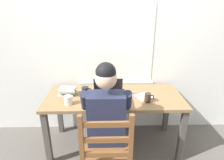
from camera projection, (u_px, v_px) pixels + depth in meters
ground_plane at (114, 144)px, 2.49m from camera, size 8.00×8.00×0.00m
back_wall at (113, 39)px, 2.41m from camera, size 6.00×0.08×2.60m
desk at (114, 102)px, 2.27m from camera, size 1.59×0.68×0.70m
seated_person at (106, 115)px, 1.85m from camera, size 0.50×0.60×1.26m
wooden_chair at (107, 154)px, 1.67m from camera, size 0.42×0.42×0.96m
laptop at (108, 95)px, 2.12m from camera, size 0.33×0.29×0.23m
computer_mouse at (129, 100)px, 2.10m from camera, size 0.06×0.10×0.03m
coffee_mug_white at (68, 100)px, 2.03m from camera, size 0.12×0.09×0.10m
coffee_mug_dark at (85, 91)px, 2.27m from camera, size 0.12×0.08×0.09m
coffee_mug_spare at (148, 98)px, 2.07m from camera, size 0.11×0.07×0.10m
book_stack_main at (68, 91)px, 2.25m from camera, size 0.21×0.15×0.09m
paper_pile_near_laptop at (145, 96)px, 2.21m from camera, size 0.24×0.23×0.01m
landscape_photo_print at (139, 96)px, 2.23m from camera, size 0.15×0.12×0.00m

